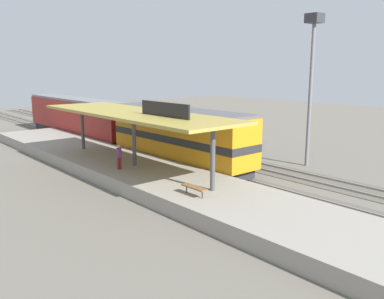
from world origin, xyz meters
TOP-DOWN VIEW (x-y plane):
  - ground_plane at (2.00, 0.00)m, footprint 120.00×120.00m
  - track_near at (0.00, 0.00)m, footprint 3.20×110.00m
  - track_far at (4.60, 0.00)m, footprint 3.20×110.00m
  - platform at (-4.60, 0.00)m, footprint 6.00×44.00m
  - station_canopy at (-4.60, -0.09)m, footprint 5.20×18.00m
  - platform_bench at (-6.00, -8.04)m, footprint 0.44×1.70m
  - locomotive at (0.00, 0.70)m, footprint 2.93×14.43m
  - passenger_carriage_single at (0.00, 18.70)m, footprint 2.90×20.00m
  - freight_car at (4.60, 4.93)m, footprint 2.80×12.00m
  - light_mast at (7.80, -5.93)m, footprint 1.10×1.10m
  - person_waiting at (-6.03, -0.32)m, footprint 0.34×0.34m

SIDE VIEW (x-z plane):
  - ground_plane at x=2.00m, z-range 0.00..0.00m
  - track_near at x=0.00m, z-range -0.05..0.11m
  - track_far at x=4.60m, z-range -0.05..0.11m
  - platform at x=-4.60m, z-range 0.00..0.90m
  - platform_bench at x=-6.00m, z-range 1.09..1.59m
  - person_waiting at x=-6.03m, z-range 1.00..2.71m
  - freight_car at x=4.60m, z-range 0.20..3.74m
  - passenger_carriage_single at x=0.00m, z-range 0.19..4.43m
  - locomotive at x=0.00m, z-range 0.19..4.63m
  - station_canopy at x=-4.60m, z-range 2.18..6.88m
  - light_mast at x=7.80m, z-range 2.55..14.25m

